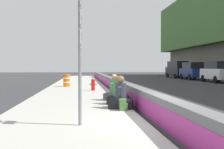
# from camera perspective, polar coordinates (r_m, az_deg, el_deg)

# --- Properties ---
(ground_plane) EXTENTS (160.00, 160.00, 0.00)m
(ground_plane) POSITION_cam_1_polar(r_m,az_deg,el_deg) (7.79, 10.83, -10.80)
(ground_plane) COLOR #353538
(ground_plane) RESTS_ON ground
(sidewalk_strip) EXTENTS (80.00, 4.40, 0.14)m
(sidewalk_strip) POSITION_cam_1_polar(r_m,az_deg,el_deg) (7.45, -9.41, -10.81)
(sidewalk_strip) COLOR #B5B2A8
(sidewalk_strip) RESTS_ON ground_plane
(jersey_barrier) EXTENTS (76.00, 0.45, 0.85)m
(jersey_barrier) POSITION_cam_1_polar(r_m,az_deg,el_deg) (7.71, 10.82, -7.72)
(jersey_barrier) COLOR slate
(jersey_barrier) RESTS_ON ground_plane
(route_sign_post) EXTENTS (0.44, 0.09, 3.60)m
(route_sign_post) POSITION_cam_1_polar(r_m,az_deg,el_deg) (7.13, -6.75, 6.13)
(route_sign_post) COLOR gray
(route_sign_post) RESTS_ON sidewalk_strip
(fire_hydrant) EXTENTS (0.26, 0.46, 0.88)m
(fire_hydrant) POSITION_cam_1_polar(r_m,az_deg,el_deg) (17.67, -4.00, -1.92)
(fire_hydrant) COLOR red
(fire_hydrant) RESTS_ON sidewalk_strip
(seated_person_foreground) EXTENTS (0.92, 1.02, 1.21)m
(seated_person_foreground) POSITION_cam_1_polar(r_m,az_deg,el_deg) (10.09, 1.86, -4.96)
(seated_person_foreground) COLOR black
(seated_person_foreground) RESTS_ON sidewalk_strip
(seated_person_middle) EXTENTS (0.91, 0.99, 1.17)m
(seated_person_middle) POSITION_cam_1_polar(r_m,az_deg,el_deg) (11.20, 1.26, -4.36)
(seated_person_middle) COLOR black
(seated_person_middle) RESTS_ON sidewalk_strip
(seated_person_rear) EXTENTS (0.98, 1.06, 1.21)m
(seated_person_rear) POSITION_cam_1_polar(r_m,az_deg,el_deg) (12.50, 0.46, -3.69)
(seated_person_rear) COLOR #424247
(seated_person_rear) RESTS_ON sidewalk_strip
(backpack) EXTENTS (0.32, 0.28, 0.40)m
(backpack) POSITION_cam_1_polar(r_m,az_deg,el_deg) (9.59, 2.31, -6.40)
(backpack) COLOR #4C7A3D
(backpack) RESTS_ON sidewalk_strip
(construction_barrel) EXTENTS (0.54, 0.54, 0.95)m
(construction_barrel) POSITION_cam_1_polar(r_m,az_deg,el_deg) (21.45, -9.54, -1.24)
(construction_barrel) COLOR orange
(construction_barrel) RESTS_ON sidewalk_strip
(parked_car_midline) EXTENTS (4.84, 2.15, 2.28)m
(parked_car_midline) POSITION_cam_1_polar(r_m,az_deg,el_deg) (31.42, 21.34, 0.60)
(parked_car_midline) COLOR silver
(parked_car_midline) RESTS_ON ground_plane
(parked_car_far) EXTENTS (4.83, 2.12, 2.28)m
(parked_car_far) POSITION_cam_1_polar(r_m,az_deg,el_deg) (37.10, 16.59, 0.77)
(parked_car_far) COLOR navy
(parked_car_far) RESTS_ON ground_plane
(parked_car_farther) EXTENTS (5.17, 2.26, 2.56)m
(parked_car_farther) POSITION_cam_1_polar(r_m,az_deg,el_deg) (42.52, 13.58, 1.12)
(parked_car_farther) COLOR black
(parked_car_farther) RESTS_ON ground_plane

